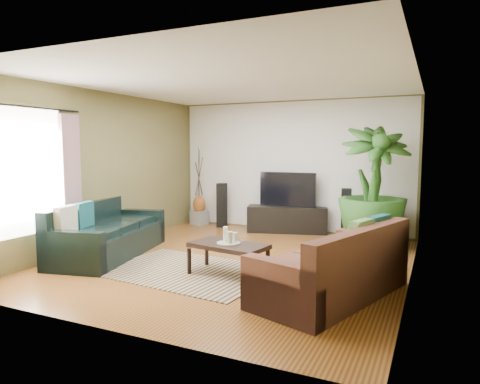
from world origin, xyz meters
The scene contains 27 objects.
floor centered at (0.00, 0.00, 0.00)m, with size 5.50×5.50×0.00m, color #945A26.
ceiling centered at (0.00, 0.00, 2.70)m, with size 5.50×5.50×0.00m, color white.
wall_back centered at (0.00, 2.75, 1.35)m, with size 5.00×5.00×0.00m, color brown.
wall_front centered at (0.00, -2.75, 1.35)m, with size 5.00×5.00×0.00m, color brown.
wall_left centered at (-2.50, 0.00, 1.35)m, with size 5.50×5.50×0.00m, color brown.
wall_right centered at (2.50, 0.00, 1.35)m, with size 5.50×5.50×0.00m, color brown.
backwall_panel centered at (0.00, 2.74, 1.35)m, with size 4.90×4.90×0.00m, color white.
window_pane centered at (-2.48, -1.60, 1.40)m, with size 1.80×1.80×0.00m, color white.
curtain_far centered at (-2.43, -0.85, 1.15)m, with size 0.08×0.35×2.20m, color gray.
curtain_rod centered at (-2.43, -1.60, 2.30)m, with size 0.03×0.03×1.90m, color black.
sofa_left centered at (-1.99, -0.52, 0.42)m, with size 2.25×0.97×0.85m, color black.
sofa_right centered at (1.69, -0.91, 0.42)m, with size 2.11×0.95×0.85m, color #552F23.
area_rug centered at (-0.36, -0.76, 0.01)m, with size 2.33×1.65×0.01m, color tan.
coffee_table centered at (0.21, -0.63, 0.21)m, with size 1.05×0.57×0.43m, color black.
candle_tray centered at (0.21, -0.63, 0.44)m, with size 0.32×0.32×0.01m, color gray.
candle_tall centered at (0.15, -0.60, 0.55)m, with size 0.07×0.07×0.21m, color beige.
candle_mid centered at (0.25, -0.67, 0.52)m, with size 0.07×0.07×0.16m, color beige.
candle_short centered at (0.28, -0.57, 0.51)m, with size 0.07×0.07×0.13m, color beige.
tv_stand centered at (0.01, 2.50, 0.27)m, with size 1.61×0.48×0.54m, color black.
television centered at (0.01, 2.50, 0.89)m, with size 1.18×0.06×0.70m, color black.
speaker_left centered at (-1.46, 2.41, 0.48)m, with size 0.17×0.19×0.97m, color black.
speaker_right centered at (1.25, 2.22, 0.49)m, with size 0.18×0.20×0.98m, color black.
potted_plant centered at (1.77, 1.90, 1.06)m, with size 1.19×1.19×2.12m, color #25531B.
plant_pot centered at (1.77, 1.90, 0.15)m, with size 0.39×0.39×0.31m, color black.
pedestal centered at (-2.08, 2.50, 0.15)m, with size 0.31×0.31×0.31m, color gray.
vase centered at (-2.08, 2.50, 0.45)m, with size 0.28×0.28×0.40m, color #924E1A.
side_table centered at (-2.17, 0.32, 0.25)m, with size 0.48×0.48×0.51m, color brown.
Camera 1 is at (2.77, -5.79, 1.74)m, focal length 32.00 mm.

